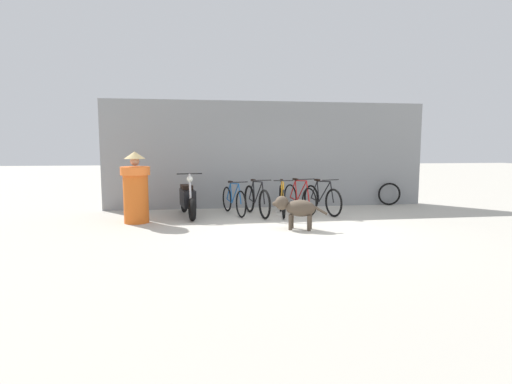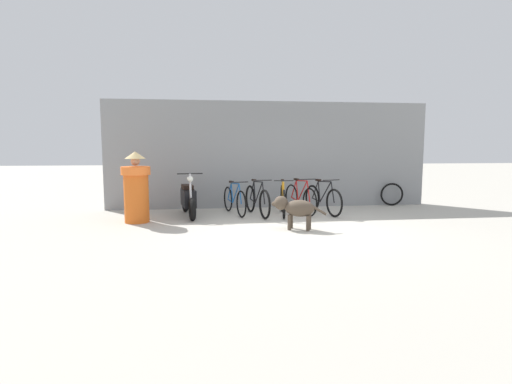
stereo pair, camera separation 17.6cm
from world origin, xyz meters
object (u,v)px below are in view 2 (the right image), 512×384
(bicycle_1, at_px, (257,201))
(motorcycle, at_px, (188,199))
(spare_tire_left, at_px, (392,194))
(bicycle_0, at_px, (234,200))
(person_in_robes, at_px, (136,188))
(bicycle_2, at_px, (283,200))
(stray_dog, at_px, (295,208))
(bicycle_3, at_px, (300,198))
(bicycle_4, at_px, (323,199))

(bicycle_1, xyz_separation_m, motorcycle, (-1.65, 0.11, 0.04))
(bicycle_1, distance_m, spare_tire_left, 4.16)
(bicycle_0, xyz_separation_m, person_in_robes, (-2.21, -0.78, 0.42))
(bicycle_1, bearing_deg, person_in_robes, -91.04)
(bicycle_2, height_order, stray_dog, bicycle_2)
(motorcycle, xyz_separation_m, person_in_robes, (-1.10, -0.63, 0.36))
(person_in_robes, bearing_deg, stray_dog, 178.98)
(bicycle_1, bearing_deg, spare_tire_left, 93.89)
(bicycle_1, relative_size, bicycle_3, 1.05)
(person_in_robes, xyz_separation_m, spare_tire_left, (6.75, 1.66, -0.45))
(person_in_robes, bearing_deg, bicycle_3, -149.94)
(bicycle_0, height_order, person_in_robes, person_in_robes)
(bicycle_1, xyz_separation_m, stray_dog, (0.54, -1.74, 0.07))
(bicycle_4, xyz_separation_m, spare_tire_left, (2.35, 1.11, -0.04))
(bicycle_2, relative_size, spare_tire_left, 2.73)
(bicycle_3, relative_size, person_in_robes, 1.05)
(bicycle_3, height_order, person_in_robes, person_in_robes)
(bicycle_2, bearing_deg, person_in_robes, -72.36)
(bicycle_3, relative_size, bicycle_4, 1.00)
(bicycle_2, bearing_deg, bicycle_1, -80.06)
(stray_dog, distance_m, person_in_robes, 3.51)
(bicycle_0, bearing_deg, motorcycle, -97.06)
(bicycle_2, relative_size, person_in_robes, 1.13)
(bicycle_2, distance_m, person_in_robes, 3.45)
(stray_dog, bearing_deg, bicycle_0, -38.51)
(bicycle_4, bearing_deg, spare_tire_left, 99.97)
(bicycle_1, relative_size, stray_dog, 1.61)
(bicycle_0, height_order, bicycle_1, bicycle_1)
(bicycle_0, relative_size, bicycle_2, 0.91)
(spare_tire_left, bearing_deg, stray_dog, -140.39)
(spare_tire_left, bearing_deg, motorcycle, -169.70)
(bicycle_3, xyz_separation_m, person_in_robes, (-3.87, -0.74, 0.40))
(bicycle_3, bearing_deg, spare_tire_left, 93.79)
(bicycle_2, bearing_deg, bicycle_0, -92.84)
(bicycle_1, distance_m, bicycle_3, 1.14)
(bicycle_2, bearing_deg, bicycle_3, 120.86)
(bicycle_1, relative_size, person_in_robes, 1.10)
(bicycle_1, bearing_deg, motorcycle, -105.55)
(bicycle_2, height_order, motorcycle, motorcycle)
(spare_tire_left, bearing_deg, bicycle_3, -162.35)
(bicycle_1, relative_size, bicycle_2, 0.97)
(bicycle_0, bearing_deg, bicycle_4, 69.55)
(bicycle_4, distance_m, stray_dog, 2.08)
(person_in_robes, bearing_deg, spare_tire_left, -147.00)
(stray_dog, bearing_deg, bicycle_4, -99.10)
(bicycle_1, distance_m, bicycle_4, 1.65)
(bicycle_1, bearing_deg, stray_dog, 5.29)
(bicycle_0, distance_m, spare_tire_left, 4.62)
(bicycle_0, bearing_deg, stray_dog, 13.81)
(bicycle_1, xyz_separation_m, bicycle_3, (1.12, 0.22, 0.00))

